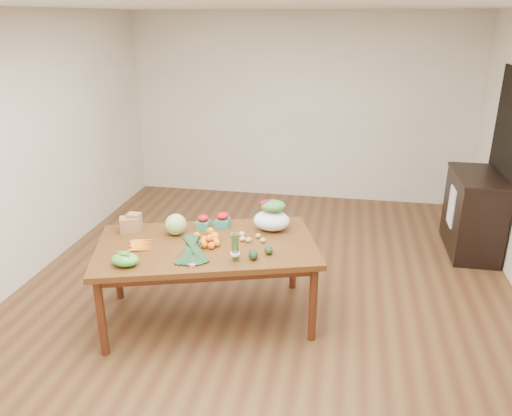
% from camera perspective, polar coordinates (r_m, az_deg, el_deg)
% --- Properties ---
extents(floor, '(6.00, 6.00, 0.00)m').
position_cam_1_polar(floor, '(5.10, 0.97, -9.73)').
color(floor, brown).
rests_on(floor, ground).
extents(ceiling, '(5.00, 6.00, 0.02)m').
position_cam_1_polar(ceiling, '(4.38, 1.20, 22.22)').
color(ceiling, white).
rests_on(ceiling, room_walls).
extents(room_walls, '(5.02, 6.02, 2.70)m').
position_cam_1_polar(room_walls, '(4.56, 1.07, 5.00)').
color(room_walls, silver).
rests_on(room_walls, floor).
extents(dining_table, '(2.12, 1.57, 0.75)m').
position_cam_1_polar(dining_table, '(4.57, -5.51, -8.32)').
color(dining_table, '#573114').
rests_on(dining_table, floor).
extents(doorway_dark, '(0.02, 1.00, 2.10)m').
position_cam_1_polar(doorway_dark, '(6.37, 26.31, 4.68)').
color(doorway_dark, black).
rests_on(doorway_dark, floor).
extents(cabinet, '(0.52, 1.02, 0.94)m').
position_cam_1_polar(cabinet, '(6.32, 23.58, -0.56)').
color(cabinet, black).
rests_on(cabinet, floor).
extents(dish_towel, '(0.02, 0.28, 0.45)m').
position_cam_1_polar(dish_towel, '(6.21, 21.43, 0.16)').
color(dish_towel, white).
rests_on(dish_towel, cabinet).
extents(paper_bag, '(0.28, 0.26, 0.17)m').
position_cam_1_polar(paper_bag, '(4.74, -14.22, -1.66)').
color(paper_bag, '#966543').
rests_on(paper_bag, dining_table).
extents(cabbage, '(0.19, 0.19, 0.19)m').
position_cam_1_polar(cabbage, '(4.58, -9.16, -1.87)').
color(cabbage, '#90B769').
rests_on(cabbage, dining_table).
extents(strawberry_basket_a, '(0.14, 0.14, 0.11)m').
position_cam_1_polar(strawberry_basket_a, '(4.70, -6.04, -1.71)').
color(strawberry_basket_a, '#B60C1A').
rests_on(strawberry_basket_a, dining_table).
extents(strawberry_basket_b, '(0.15, 0.15, 0.11)m').
position_cam_1_polar(strawberry_basket_b, '(4.71, -3.83, -1.51)').
color(strawberry_basket_b, red).
rests_on(strawberry_basket_b, dining_table).
extents(orange_a, '(0.07, 0.07, 0.07)m').
position_cam_1_polar(orange_a, '(4.48, -6.77, -3.16)').
color(orange_a, orange).
rests_on(orange_a, dining_table).
extents(orange_b, '(0.07, 0.07, 0.07)m').
position_cam_1_polar(orange_b, '(4.55, -5.24, -2.66)').
color(orange_b, orange).
rests_on(orange_b, dining_table).
extents(orange_c, '(0.09, 0.09, 0.09)m').
position_cam_1_polar(orange_c, '(4.42, -4.77, -3.30)').
color(orange_c, '#FF5D0F').
rests_on(orange_c, dining_table).
extents(mandarin_cluster, '(0.23, 0.23, 0.10)m').
position_cam_1_polar(mandarin_cluster, '(4.35, -5.34, -3.64)').
color(mandarin_cluster, orange).
rests_on(mandarin_cluster, dining_table).
extents(carrots, '(0.28, 0.30, 0.03)m').
position_cam_1_polar(carrots, '(4.43, -12.87, -4.13)').
color(carrots, orange).
rests_on(carrots, dining_table).
extents(snap_pea_bag, '(0.22, 0.17, 0.10)m').
position_cam_1_polar(snap_pea_bag, '(4.12, -14.72, -5.73)').
color(snap_pea_bag, '#51A136').
rests_on(snap_pea_bag, dining_table).
extents(kale_bunch, '(0.42, 0.48, 0.16)m').
position_cam_1_polar(kale_bunch, '(4.08, -7.33, -4.99)').
color(kale_bunch, black).
rests_on(kale_bunch, dining_table).
extents(asparagus_bundle, '(0.11, 0.13, 0.26)m').
position_cam_1_polar(asparagus_bundle, '(4.03, -2.41, -4.45)').
color(asparagus_bundle, '#557937').
rests_on(asparagus_bundle, dining_table).
extents(potato_a, '(0.05, 0.05, 0.05)m').
position_cam_1_polar(potato_a, '(4.42, -1.55, -3.54)').
color(potato_a, tan).
rests_on(potato_a, dining_table).
extents(potato_b, '(0.05, 0.05, 0.04)m').
position_cam_1_polar(potato_b, '(4.40, -0.84, -3.67)').
color(potato_b, tan).
rests_on(potato_b, dining_table).
extents(potato_c, '(0.05, 0.04, 0.04)m').
position_cam_1_polar(potato_c, '(4.48, 0.24, -3.19)').
color(potato_c, tan).
rests_on(potato_c, dining_table).
extents(potato_d, '(0.06, 0.05, 0.05)m').
position_cam_1_polar(potato_d, '(4.51, -1.61, -3.00)').
color(potato_d, '#DCC97F').
rests_on(potato_d, dining_table).
extents(potato_e, '(0.05, 0.05, 0.04)m').
position_cam_1_polar(potato_e, '(4.39, 0.78, -3.71)').
color(potato_e, tan).
rests_on(potato_e, dining_table).
extents(avocado_a, '(0.11, 0.13, 0.08)m').
position_cam_1_polar(avocado_a, '(4.10, -0.32, -5.35)').
color(avocado_a, black).
rests_on(avocado_a, dining_table).
extents(avocado_b, '(0.10, 0.12, 0.07)m').
position_cam_1_polar(avocado_b, '(4.19, 1.45, -4.80)').
color(avocado_b, black).
rests_on(avocado_b, dining_table).
extents(salad_bag, '(0.40, 0.34, 0.26)m').
position_cam_1_polar(salad_bag, '(4.60, 1.79, -1.01)').
color(salad_bag, white).
rests_on(salad_bag, dining_table).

